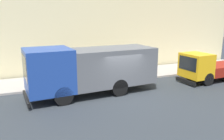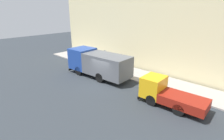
{
  "view_description": "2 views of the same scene",
  "coord_description": "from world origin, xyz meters",
  "px_view_note": "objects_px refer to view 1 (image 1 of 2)",
  "views": [
    {
      "loc": [
        -11.77,
        5.67,
        4.69
      ],
      "look_at": [
        0.62,
        0.63,
        1.58
      ],
      "focal_mm": 36.62,
      "sensor_mm": 36.0,
      "label": 1
    },
    {
      "loc": [
        -11.58,
        -12.9,
        7.53
      ],
      "look_at": [
        1.13,
        -0.76,
        1.43
      ],
      "focal_mm": 28.5,
      "sensor_mm": 36.0,
      "label": 2
    }
  ],
  "objects_px": {
    "large_utility_truck": "(91,68)",
    "small_flatbed_truck": "(208,68)",
    "pedestrian_walking": "(74,64)",
    "street_sign_post": "(71,64)"
  },
  "relations": [
    {
      "from": "large_utility_truck",
      "to": "small_flatbed_truck",
      "type": "relative_size",
      "value": 1.51
    },
    {
      "from": "pedestrian_walking",
      "to": "street_sign_post",
      "type": "distance_m",
      "value": 2.49
    },
    {
      "from": "pedestrian_walking",
      "to": "large_utility_truck",
      "type": "bearing_deg",
      "value": -50.02
    },
    {
      "from": "small_flatbed_truck",
      "to": "pedestrian_walking",
      "type": "bearing_deg",
      "value": 58.84
    },
    {
      "from": "large_utility_truck",
      "to": "pedestrian_walking",
      "type": "distance_m",
      "value": 4.27
    },
    {
      "from": "large_utility_truck",
      "to": "pedestrian_walking",
      "type": "bearing_deg",
      "value": -2.24
    },
    {
      "from": "pedestrian_walking",
      "to": "street_sign_post",
      "type": "height_order",
      "value": "street_sign_post"
    },
    {
      "from": "large_utility_truck",
      "to": "pedestrian_walking",
      "type": "relative_size",
      "value": 4.56
    },
    {
      "from": "large_utility_truck",
      "to": "small_flatbed_truck",
      "type": "height_order",
      "value": "large_utility_truck"
    },
    {
      "from": "large_utility_truck",
      "to": "small_flatbed_truck",
      "type": "bearing_deg",
      "value": -97.27
    }
  ]
}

